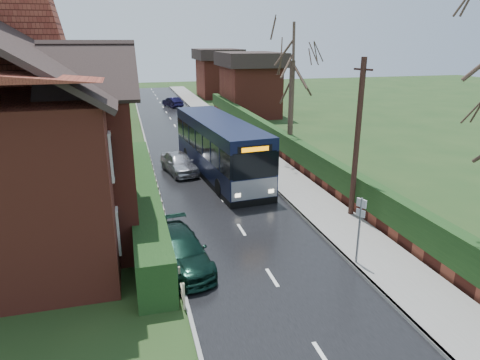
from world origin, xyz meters
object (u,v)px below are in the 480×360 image
object	(u,v)px
brick_house	(16,127)
car_silver	(179,163)
car_green	(180,251)
bus_stop_sign	(360,222)
telegraph_pole	(357,140)
bus	(220,148)

from	to	relation	value
brick_house	car_silver	world-z (taller)	brick_house
car_silver	car_green	size ratio (longest dim) A/B	0.91
car_silver	car_green	bearing A→B (deg)	-108.27
bus_stop_sign	telegraph_pole	bearing A→B (deg)	41.73
bus	bus_stop_sign	size ratio (longest dim) A/B	4.29
bus	telegraph_pole	distance (m)	9.12
car_green	telegraph_pole	size ratio (longest dim) A/B	0.59
brick_house	car_green	world-z (taller)	brick_house
brick_house	bus_stop_sign	xyz separation A→B (m)	(11.93, -6.74, -2.66)
brick_house	telegraph_pole	distance (m)	14.26
brick_house	bus	size ratio (longest dim) A/B	1.31
bus	brick_house	bearing A→B (deg)	-157.38
bus	car_silver	distance (m)	2.73
bus_stop_sign	telegraph_pole	xyz separation A→B (m)	(2.06, 4.13, 1.87)
car_silver	bus_stop_sign	world-z (taller)	bus_stop_sign
car_green	telegraph_pole	xyz separation A→B (m)	(8.16, 2.51, 2.98)
bus	telegraph_pole	world-z (taller)	telegraph_pole
telegraph_pole	car_silver	bearing A→B (deg)	104.31
car_silver	bus_stop_sign	distance (m)	13.78
brick_house	car_silver	size ratio (longest dim) A/B	3.83
car_green	car_silver	bearing A→B (deg)	76.24
car_silver	telegraph_pole	size ratio (longest dim) A/B	0.54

